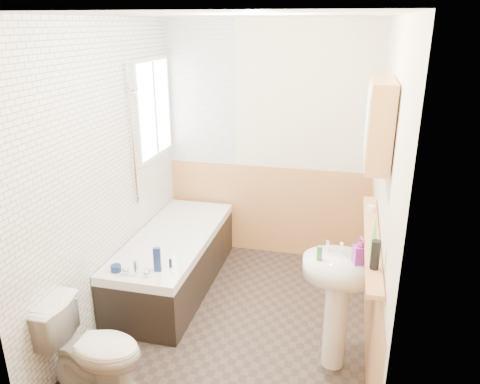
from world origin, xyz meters
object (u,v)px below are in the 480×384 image
at_px(toilet, 93,349).
at_px(medicine_cabinet, 379,123).
at_px(pine_shelf, 372,237).
at_px(bathtub, 174,259).
at_px(sink, 338,291).

xyz_separation_m(toilet, medicine_cabinet, (1.77, 0.79, 1.50)).
bearing_deg(pine_shelf, bathtub, 158.69).
relative_size(sink, pine_shelf, 0.64).
height_order(bathtub, medicine_cabinet, medicine_cabinet).
bearing_deg(sink, pine_shelf, 8.34).
relative_size(pine_shelf, medicine_cabinet, 2.54).
bearing_deg(bathtub, toilet, -91.19).
bearing_deg(sink, medicine_cabinet, 20.89).
bearing_deg(bathtub, sink, -26.32).
bearing_deg(sink, toilet, -172.40).
relative_size(bathtub, pine_shelf, 1.14).
bearing_deg(bathtub, pine_shelf, -21.31).
height_order(toilet, medicine_cabinet, medicine_cabinet).
bearing_deg(medicine_cabinet, pine_shelf, -53.92).
bearing_deg(pine_shelf, medicine_cabinet, 126.08).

